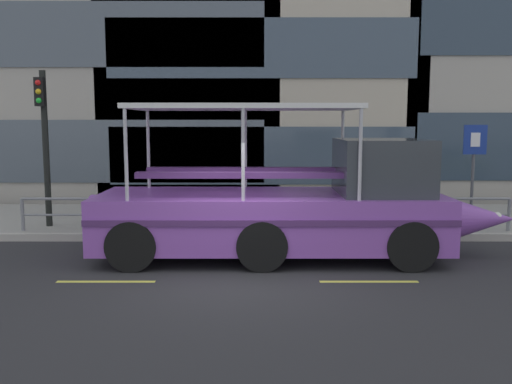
# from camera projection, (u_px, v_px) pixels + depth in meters

# --- Properties ---
(ground_plane) EXTENTS (120.00, 120.00, 0.00)m
(ground_plane) POSITION_uv_depth(u_px,v_px,m) (239.00, 276.00, 10.34)
(ground_plane) COLOR #2B2B2D
(sidewalk) EXTENTS (32.00, 4.80, 0.18)m
(sidewalk) POSITION_uv_depth(u_px,v_px,m) (245.00, 219.00, 15.88)
(sidewalk) COLOR #99968E
(sidewalk) RESTS_ON ground_plane
(curb_edge) EXTENTS (32.00, 0.18, 0.18)m
(curb_edge) POSITION_uv_depth(u_px,v_px,m) (243.00, 237.00, 13.41)
(curb_edge) COLOR #B2ADA3
(curb_edge) RESTS_ON ground_plane
(lane_centreline) EXTENTS (25.80, 0.12, 0.01)m
(lane_centreline) POSITION_uv_depth(u_px,v_px,m) (238.00, 282.00, 9.96)
(lane_centreline) COLOR #DBD64C
(lane_centreline) RESTS_ON ground_plane
(curb_guardrail) EXTENTS (12.29, 0.09, 0.85)m
(curb_guardrail) POSITION_uv_depth(u_px,v_px,m) (267.00, 209.00, 13.67)
(curb_guardrail) COLOR gray
(curb_guardrail) RESTS_ON sidewalk
(traffic_light_pole) EXTENTS (0.24, 0.46, 4.02)m
(traffic_light_pole) POSITION_uv_depth(u_px,v_px,m) (45.00, 133.00, 14.05)
(traffic_light_pole) COLOR black
(traffic_light_pole) RESTS_ON sidewalk
(parking_sign) EXTENTS (0.60, 0.12, 2.65)m
(parking_sign) POSITION_uv_depth(u_px,v_px,m) (475.00, 158.00, 14.17)
(parking_sign) COLOR #4C4F54
(parking_sign) RESTS_ON sidewalk
(duck_tour_boat) EXTENTS (9.08, 2.57, 3.25)m
(duck_tour_boat) POSITION_uv_depth(u_px,v_px,m) (296.00, 208.00, 11.67)
(duck_tour_boat) COLOR purple
(duck_tour_boat) RESTS_ON ground_plane
(pedestrian_near_bow) EXTENTS (0.44, 0.33, 1.75)m
(pedestrian_near_bow) POSITION_uv_depth(u_px,v_px,m) (401.00, 186.00, 14.34)
(pedestrian_near_bow) COLOR #1E2338
(pedestrian_near_bow) RESTS_ON sidewalk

